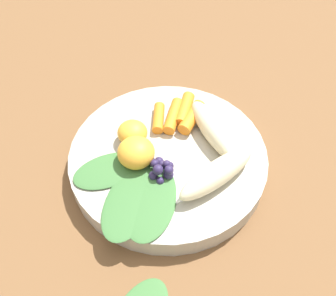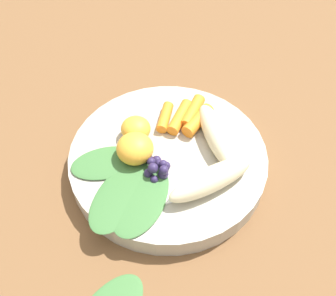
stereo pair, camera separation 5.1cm
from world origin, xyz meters
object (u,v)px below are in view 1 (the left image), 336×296
(bowl, at_px, (168,160))
(banana_peeled_right, at_px, (217,174))
(orange_segment_near, at_px, (136,153))
(banana_peeled_left, at_px, (214,130))

(bowl, height_order, banana_peeled_right, banana_peeled_right)
(orange_segment_near, bearing_deg, banana_peeled_left, 142.12)
(banana_peeled_left, xyz_separation_m, banana_peeled_right, (0.06, 0.03, 0.00))
(bowl, distance_m, banana_peeled_left, 0.07)
(bowl, bearing_deg, orange_segment_near, -40.28)
(banana_peeled_right, xyz_separation_m, orange_segment_near, (0.02, -0.10, 0.00))
(banana_peeled_left, bearing_deg, orange_segment_near, 86.26)
(banana_peeled_right, bearing_deg, orange_segment_near, 124.47)
(bowl, height_order, orange_segment_near, orange_segment_near)
(bowl, distance_m, banana_peeled_right, 0.08)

